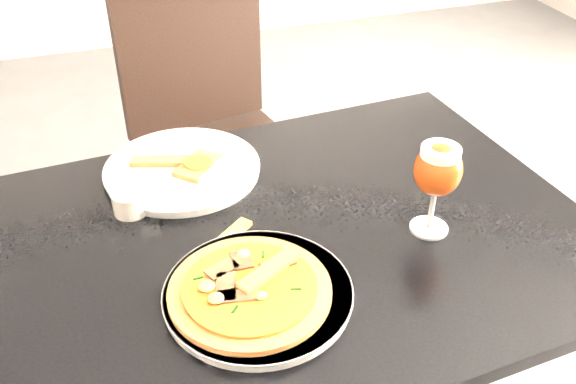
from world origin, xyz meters
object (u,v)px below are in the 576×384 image
object	(u,v)px
dining_table	(266,276)
pizza	(250,289)
chair_far	(216,138)
beer_glass	(438,171)

from	to	relation	value
dining_table	pizza	world-z (taller)	pizza
chair_far	beer_glass	bearing A→B (deg)	-85.99
chair_far	beer_glass	world-z (taller)	chair_far
pizza	dining_table	bearing A→B (deg)	65.37
dining_table	beer_glass	world-z (taller)	beer_glass
dining_table	pizza	bearing A→B (deg)	-118.89
pizza	beer_glass	distance (m)	0.38
dining_table	chair_far	distance (m)	0.75
dining_table	beer_glass	distance (m)	0.37
dining_table	chair_far	bearing A→B (deg)	80.87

